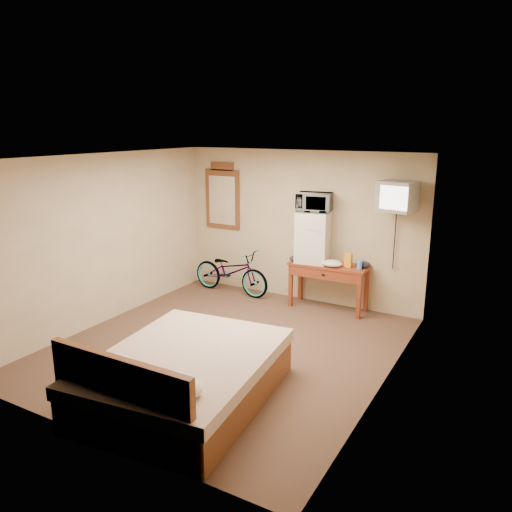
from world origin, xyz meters
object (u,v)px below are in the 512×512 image
(desk, at_px, (328,272))
(microwave, at_px, (314,202))
(mini_fridge, at_px, (313,237))
(blue_cup, at_px, (360,265))
(crt_television, at_px, (397,196))
(wall_mirror, at_px, (222,197))
(bed, at_px, (182,377))
(bicycle, at_px, (231,271))

(desk, relative_size, microwave, 2.35)
(desk, relative_size, mini_fridge, 1.54)
(blue_cup, xyz_separation_m, crt_television, (0.49, 0.04, 1.08))
(microwave, height_order, wall_mirror, wall_mirror)
(crt_television, height_order, bed, crt_television)
(microwave, distance_m, crt_television, 1.31)
(microwave, distance_m, wall_mirror, 1.87)
(mini_fridge, relative_size, blue_cup, 6.00)
(desk, height_order, wall_mirror, wall_mirror)
(crt_television, relative_size, wall_mirror, 0.54)
(crt_television, bearing_deg, desk, -178.95)
(blue_cup, xyz_separation_m, bed, (-0.83, -3.35, -0.53))
(crt_television, bearing_deg, blue_cup, -175.66)
(desk, bearing_deg, mini_fridge, 169.36)
(bicycle, bearing_deg, mini_fridge, -82.98)
(desk, xyz_separation_m, bicycle, (-1.78, -0.05, -0.22))
(desk, distance_m, wall_mirror, 2.40)
(blue_cup, relative_size, bed, 0.06)
(desk, distance_m, blue_cup, 0.55)
(microwave, xyz_separation_m, bicycle, (-1.49, -0.11, -1.32))
(mini_fridge, height_order, wall_mirror, wall_mirror)
(desk, relative_size, wall_mirror, 1.07)
(mini_fridge, distance_m, blue_cup, 0.88)
(mini_fridge, distance_m, bicycle, 1.68)
(mini_fridge, xyz_separation_m, bed, (-0.02, -3.42, -0.87))
(blue_cup, height_order, crt_television, crt_television)
(blue_cup, distance_m, bed, 3.49)
(mini_fridge, distance_m, bed, 3.53)
(wall_mirror, bearing_deg, blue_cup, -6.19)
(bicycle, bearing_deg, blue_cup, -86.24)
(mini_fridge, height_order, bed, mini_fridge)
(bicycle, xyz_separation_m, bed, (1.47, -3.32, -0.11))
(desk, bearing_deg, wall_mirror, 172.83)
(microwave, distance_m, bicycle, 1.99)
(blue_cup, bearing_deg, bed, -103.86)
(desk, height_order, blue_cup, blue_cup)
(microwave, height_order, bed, microwave)
(bed, bearing_deg, wall_mirror, 116.76)
(microwave, xyz_separation_m, blue_cup, (0.81, -0.07, -0.89))
(crt_television, bearing_deg, bed, -111.20)
(desk, bearing_deg, blue_cup, -2.06)
(mini_fridge, bearing_deg, bicycle, -175.87)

